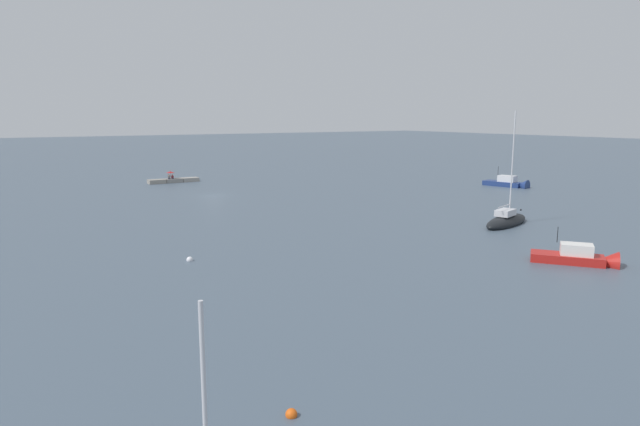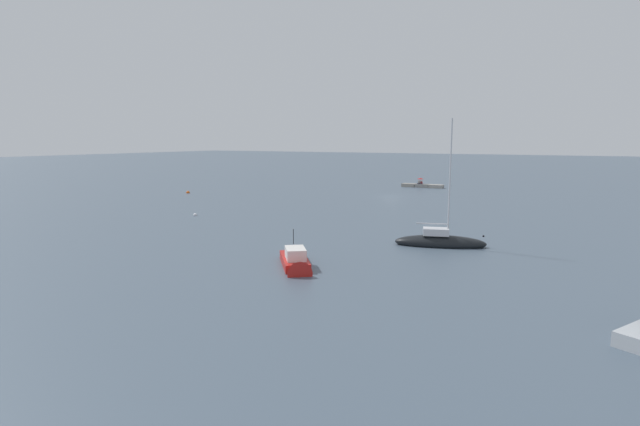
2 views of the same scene
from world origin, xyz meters
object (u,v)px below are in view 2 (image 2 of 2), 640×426
object	(u,v)px
mooring_buoy_near	(188,192)
mooring_buoy_mid	(195,215)
person_seated_grey_right	(419,183)
motorboat_red_mid	(296,264)
person_seated_maroon_left	(421,183)
sailboat_black_near	(440,242)
umbrella_open_red	(420,178)

from	to	relation	value
mooring_buoy_near	mooring_buoy_mid	distance (m)	28.41
person_seated_grey_right	motorboat_red_mid	distance (m)	68.71
person_seated_grey_right	motorboat_red_mid	size ratio (longest dim) A/B	0.12
person_seated_maroon_left	person_seated_grey_right	bearing A→B (deg)	-0.32
motorboat_red_mid	mooring_buoy_mid	size ratio (longest dim) A/B	11.88
person_seated_maroon_left	motorboat_red_mid	bearing A→B (deg)	110.72
motorboat_red_mid	mooring_buoy_mid	bearing A→B (deg)	-70.81
motorboat_red_mid	mooring_buoy_near	world-z (taller)	motorboat_red_mid
person_seated_grey_right	motorboat_red_mid	world-z (taller)	motorboat_red_mid
sailboat_black_near	motorboat_red_mid	world-z (taller)	sailboat_black_near
person_seated_maroon_left	motorboat_red_mid	world-z (taller)	motorboat_red_mid
umbrella_open_red	person_seated_maroon_left	bearing A→B (deg)	140.69
umbrella_open_red	sailboat_black_near	size ratio (longest dim) A/B	0.11
umbrella_open_red	mooring_buoy_mid	xyz separation A→B (m)	(13.97, 51.26, -1.71)
person_seated_maroon_left	mooring_buoy_mid	bearing A→B (deg)	85.90
person_seated_maroon_left	mooring_buoy_mid	distance (m)	53.00
umbrella_open_red	mooring_buoy_near	distance (m)	46.11
umbrella_open_red	sailboat_black_near	world-z (taller)	sailboat_black_near
person_seated_maroon_left	mooring_buoy_near	distance (m)	46.13
person_seated_grey_right	sailboat_black_near	xyz separation A→B (m)	(-19.07, 54.38, -0.52)
person_seated_grey_right	person_seated_maroon_left	bearing A→B (deg)	179.68
mooring_buoy_near	person_seated_maroon_left	bearing A→B (deg)	-137.96
person_seated_grey_right	mooring_buoy_mid	size ratio (longest dim) A/B	1.44
mooring_buoy_near	umbrella_open_red	bearing A→B (deg)	-137.54
motorboat_red_mid	person_seated_grey_right	bearing A→B (deg)	-117.83
person_seated_grey_right	mooring_buoy_near	world-z (taller)	person_seated_grey_right
motorboat_red_mid	person_seated_maroon_left	bearing A→B (deg)	-118.28
motorboat_red_mid	mooring_buoy_mid	xyz separation A→B (m)	(25.23, -16.57, -0.28)
sailboat_black_near	motorboat_red_mid	size ratio (longest dim) A/B	2.00
person_seated_maroon_left	umbrella_open_red	size ratio (longest dim) A/B	0.53
person_seated_maroon_left	sailboat_black_near	distance (m)	57.34
mooring_buoy_near	sailboat_black_near	bearing A→B (deg)	156.11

